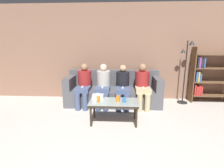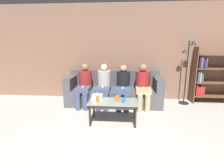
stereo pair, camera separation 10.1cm
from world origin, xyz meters
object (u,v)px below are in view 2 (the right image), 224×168
object	(u,v)px
seated_person_mid_left	(104,84)
coffee_table	(113,103)
cup_near_right	(123,100)
bookshelf	(208,76)
couch	(114,92)
cup_far_center	(98,99)
seated_person_left_end	(84,84)
standing_lamp	(188,66)
tissue_box	(97,97)
seated_person_right_end	(143,84)
cup_near_left	(117,99)
seated_person_mid_right	(123,85)

from	to	relation	value
seated_person_mid_left	coffee_table	bearing A→B (deg)	-71.86
cup_near_right	bookshelf	bearing A→B (deg)	34.68
couch	coffee_table	xyz separation A→B (m)	(0.07, -1.18, 0.09)
cup_far_center	couch	bearing A→B (deg)	79.61
seated_person_left_end	cup_near_right	bearing A→B (deg)	-45.54
couch	standing_lamp	distance (m)	1.99
cup_near_right	cup_far_center	size ratio (longest dim) A/B	0.84
standing_lamp	seated_person_left_end	distance (m)	2.65
tissue_box	seated_person_right_end	world-z (taller)	seated_person_right_end
cup_far_center	seated_person_mid_left	size ratio (longest dim) A/B	0.11
bookshelf	standing_lamp	size ratio (longest dim) A/B	0.90
tissue_box	cup_near_right	bearing A→B (deg)	-18.55
coffee_table	tissue_box	size ratio (longest dim) A/B	4.36
couch	seated_person_mid_left	world-z (taller)	seated_person_mid_left
seated_person_mid_left	standing_lamp	bearing A→B (deg)	9.30
seated_person_left_end	seated_person_right_end	world-z (taller)	seated_person_right_end
cup_near_right	seated_person_left_end	size ratio (longest dim) A/B	0.09
cup_near_left	standing_lamp	bearing A→B (deg)	37.54
couch	standing_lamp	xyz separation A→B (m)	(1.86, 0.13, 0.68)
coffee_table	seated_person_left_end	distance (m)	1.25
coffee_table	tissue_box	distance (m)	0.36
standing_lamp	cup_near_left	bearing A→B (deg)	-142.46
couch	seated_person_mid_left	size ratio (longest dim) A/B	2.28
couch	seated_person_left_end	bearing A→B (deg)	-163.00
couch	seated_person_left_end	world-z (taller)	seated_person_left_end
coffee_table	seated_person_left_end	size ratio (longest dim) A/B	0.91
couch	tissue_box	xyz separation A→B (m)	(-0.26, -1.06, 0.19)
cup_near_right	seated_person_mid_right	distance (m)	1.00
cup_near_right	cup_far_center	world-z (taller)	cup_far_center
seated_person_mid_right	tissue_box	bearing A→B (deg)	-121.40
coffee_table	seated_person_right_end	world-z (taller)	seated_person_right_end
bookshelf	seated_person_mid_left	distance (m)	2.74
bookshelf	seated_person_mid_right	bearing A→B (deg)	-167.07
cup_near_left	cup_near_right	world-z (taller)	cup_near_left
seated_person_mid_right	standing_lamp	bearing A→B (deg)	12.73
tissue_box	bookshelf	xyz separation A→B (m)	(2.71, 1.33, 0.22)
seated_person_mid_right	seated_person_right_end	world-z (taller)	seated_person_right_end
standing_lamp	seated_person_right_end	world-z (taller)	standing_lamp
cup_far_center	seated_person_mid_left	bearing A→B (deg)	90.83
cup_near_right	standing_lamp	world-z (taller)	standing_lamp
couch	seated_person_left_end	xyz separation A→B (m)	(-0.73, -0.22, 0.25)
bookshelf	tissue_box	bearing A→B (deg)	-153.87
seated_person_right_end	coffee_table	bearing A→B (deg)	-124.37
couch	coffee_table	distance (m)	1.18
cup_near_left	bookshelf	size ratio (longest dim) A/B	0.08
couch	coffee_table	bearing A→B (deg)	-86.57
seated_person_left_end	tissue_box	bearing A→B (deg)	-60.85
coffee_table	cup_near_right	bearing A→B (deg)	-18.13
cup_far_center	seated_person_mid_left	distance (m)	1.03
seated_person_mid_left	cup_near_left	bearing A→B (deg)	-68.14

